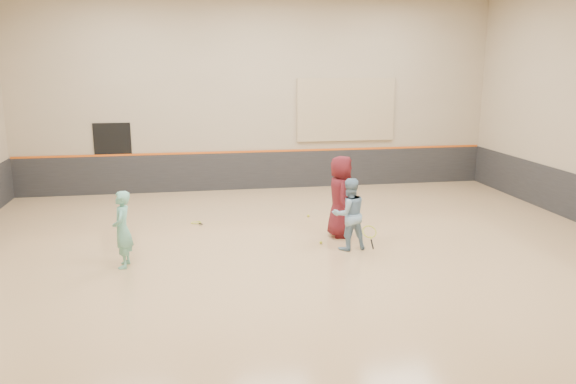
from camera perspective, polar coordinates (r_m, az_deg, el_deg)
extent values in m
cube|color=tan|center=(12.49, 0.56, -6.00)|extent=(15.00, 12.00, 0.20)
cube|color=tan|center=(17.78, -2.97, 9.85)|extent=(15.00, 0.02, 6.00)
cube|color=tan|center=(6.07, 10.92, 3.69)|extent=(15.00, 0.02, 6.00)
cube|color=#232326|center=(18.03, -2.86, 2.21)|extent=(14.90, 0.04, 1.20)
cube|color=#D85914|center=(17.91, -2.88, 4.15)|extent=(14.90, 0.03, 0.06)
cube|color=tan|center=(18.30, 5.90, 8.32)|extent=(3.20, 0.08, 2.00)
cube|color=black|center=(17.98, -17.29, 3.23)|extent=(1.10, 0.05, 2.20)
imported|color=#6CBBA6|center=(11.50, -16.48, -3.67)|extent=(0.40, 0.58, 1.54)
imported|color=#7CA2C0|center=(12.14, 6.22, -2.24)|extent=(0.84, 0.70, 1.58)
imported|color=#57141B|center=(13.01, 5.38, -0.46)|extent=(0.76, 1.02, 1.90)
sphere|color=gold|center=(12.64, 3.36, -5.15)|extent=(0.07, 0.07, 0.07)
sphere|color=#C9E836|center=(12.80, 6.10, 0.63)|extent=(0.07, 0.07, 0.07)
sphere|color=gold|center=(14.79, 2.08, -2.43)|extent=(0.07, 0.07, 0.07)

